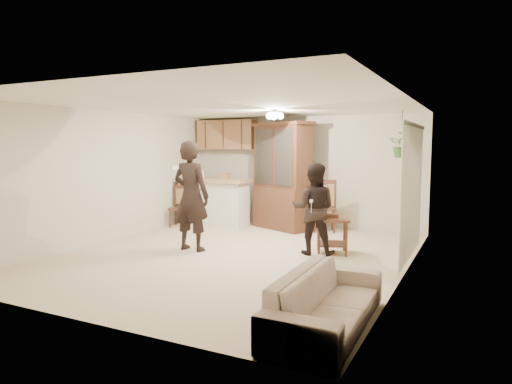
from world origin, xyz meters
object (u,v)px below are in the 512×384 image
at_px(chair_hutch_right, 324,217).
at_px(sofa, 327,292).
at_px(chair_hutch_left, 304,214).
at_px(child, 314,215).
at_px(side_table, 332,235).
at_px(chair_bar, 180,215).
at_px(adult, 191,200).
at_px(china_hutch, 282,177).

bearing_deg(chair_hutch_right, sofa, 86.63).
bearing_deg(chair_hutch_left, child, -54.87).
relative_size(side_table, chair_bar, 0.76).
relative_size(chair_hutch_left, chair_hutch_right, 1.03).
relative_size(child, chair_hutch_left, 1.16).
xyz_separation_m(adult, chair_hutch_left, (1.02, 2.91, -0.57)).
bearing_deg(adult, sofa, 146.64).
relative_size(side_table, chair_hutch_left, 0.62).
distance_m(china_hutch, chair_hutch_left, 0.97).
xyz_separation_m(china_hutch, chair_bar, (-2.20, -0.76, -0.89)).
xyz_separation_m(adult, side_table, (2.29, 0.86, -0.58)).
distance_m(chair_hutch_left, chair_hutch_right, 0.53).
bearing_deg(adult, child, -159.09).
height_order(sofa, chair_bar, chair_bar).
bearing_deg(adult, side_table, -157.28).
distance_m(adult, side_table, 2.51).
distance_m(sofa, adult, 3.94).
xyz_separation_m(sofa, chair_bar, (-4.79, 4.14, -0.10)).
distance_m(chair_bar, chair_hutch_left, 2.83).
bearing_deg(sofa, chair_bar, 47.99).
height_order(adult, child, adult).
height_order(child, china_hutch, china_hutch).
relative_size(china_hutch, chair_bar, 2.48).
height_order(child, side_table, child).
distance_m(sofa, china_hutch, 5.60).
distance_m(adult, child, 2.14).
relative_size(chair_bar, chair_hutch_left, 0.81).
distance_m(sofa, side_table, 3.25).
xyz_separation_m(child, chair_hutch_left, (-0.99, 2.23, -0.35)).
distance_m(child, chair_hutch_left, 2.46).
bearing_deg(sofa, side_table, 14.81).
height_order(china_hutch, chair_hutch_left, china_hutch).
bearing_deg(side_table, child, -147.47).
distance_m(child, chair_bar, 3.83).
xyz_separation_m(adult, child, (2.01, 0.69, -0.22)).
xyz_separation_m(adult, china_hutch, (0.60, 2.63, 0.25)).
height_order(sofa, child, child).
bearing_deg(side_table, chair_hutch_left, 121.64).
xyz_separation_m(sofa, adult, (-3.18, 2.27, 0.53)).
bearing_deg(adult, chair_hutch_left, -107.21).
distance_m(adult, chair_bar, 2.55).
xyz_separation_m(sofa, side_table, (-0.90, 3.13, -0.05)).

